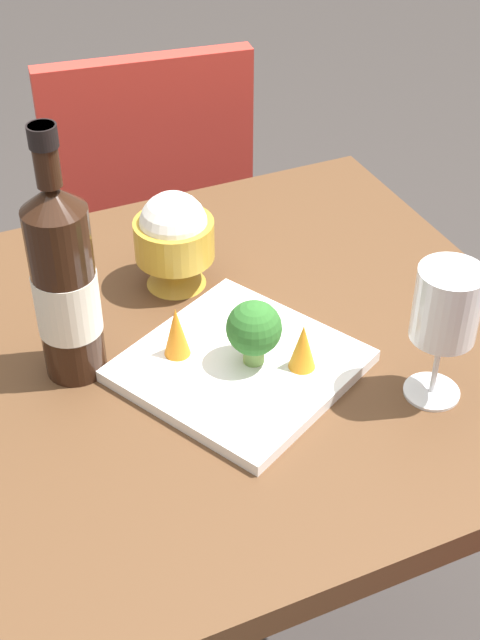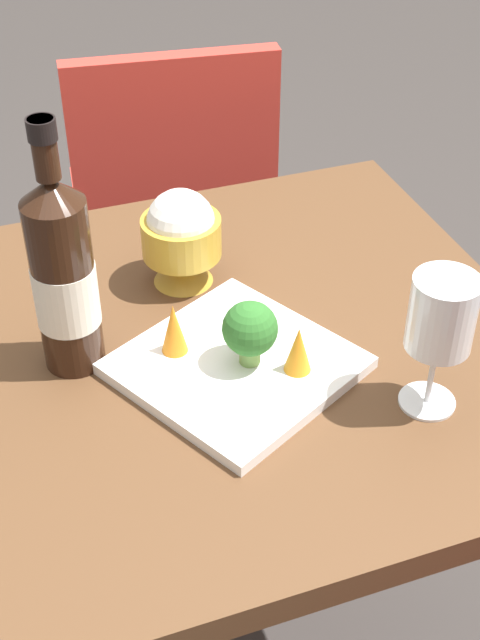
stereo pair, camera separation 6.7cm
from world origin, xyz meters
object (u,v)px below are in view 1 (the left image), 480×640
rice_bowl (174,239)px  wine_glass (446,308)px  serving_plate (240,366)px  wine_bottle (65,283)px  chair_near_window (146,195)px  broccoli_floret (254,329)px  carrot_garnish_right (176,331)px  carrot_garnish_left (303,346)px

rice_bowl → wine_glass: bearing=120.5°
serving_plate → wine_bottle: bearing=-25.5°
chair_near_window → wine_glass: size_ratio=4.75×
chair_near_window → wine_glass: bearing=-79.0°
serving_plate → broccoli_floret: 0.06m
broccoli_floret → wine_glass: bearing=145.2°
carrot_garnish_right → carrot_garnish_left: bearing=146.8°
chair_near_window → rice_bowl: bearing=-96.5°
serving_plate → carrot_garnish_right: size_ratio=4.85×
wine_bottle → wine_glass: (-0.38, 0.22, -0.00)m
wine_glass → broccoli_floret: size_ratio=2.09×
wine_bottle → carrot_garnish_right: (-0.12, 0.04, -0.08)m
wine_glass → broccoli_floret: 0.23m
wine_bottle → carrot_garnish_left: (-0.25, 0.13, -0.08)m
wine_glass → rice_bowl: (0.20, -0.34, -0.05)m
rice_bowl → carrot_garnish_left: 0.26m
broccoli_floret → carrot_garnish_right: bearing=-32.8°
rice_bowl → carrot_garnish_left: rice_bowl is taller
wine_glass → chair_near_window: bearing=-86.3°
carrot_garnish_left → carrot_garnish_right: (0.13, -0.09, 0.00)m
carrot_garnish_left → carrot_garnish_right: size_ratio=0.91×
wine_bottle → carrot_garnish_right: wine_bottle is taller
rice_bowl → wine_bottle: bearing=34.0°
rice_bowl → serving_plate: (-0.01, 0.21, -0.07)m
wine_bottle → serving_plate: wine_bottle is taller
carrot_garnish_left → wine_bottle: bearing=-27.2°
wine_bottle → broccoli_floret: wine_bottle is taller
chair_near_window → serving_plate: chair_near_window is taller
rice_bowl → broccoli_floret: rice_bowl is taller
chair_near_window → carrot_garnish_right: 0.80m
carrot_garnish_left → carrot_garnish_right: 0.16m
wine_glass → serving_plate: size_ratio=0.53×
serving_plate → carrot_garnish_left: (-0.07, 0.04, 0.04)m
carrot_garnish_left → rice_bowl: bearing=-74.1°
rice_bowl → carrot_garnish_right: (0.06, 0.16, -0.02)m
serving_plate → broccoli_floret: broccoli_floret is taller
wine_glass → carrot_garnish_right: wine_glass is taller
rice_bowl → serving_plate: bearing=91.5°
wine_glass → carrot_garnish_right: size_ratio=2.58×
rice_bowl → carrot_garnish_left: (-0.07, 0.25, -0.03)m
serving_plate → carrot_garnish_right: 0.09m
chair_near_window → carrot_garnish_left: bearing=-87.6°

